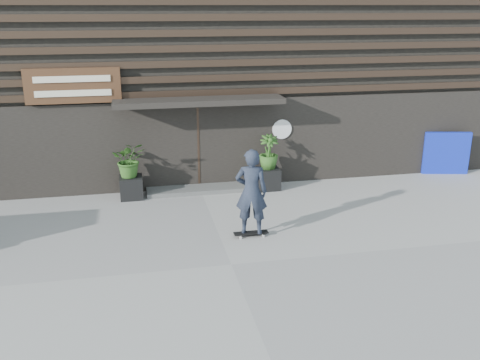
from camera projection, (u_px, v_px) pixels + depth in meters
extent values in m
plane|color=#999691|center=(231.00, 265.00, 10.78)|extent=(80.00, 80.00, 0.00)
cube|color=#4E4E4C|center=(201.00, 189.00, 15.04)|extent=(3.00, 0.80, 0.12)
cube|color=black|center=(131.00, 187.00, 14.42)|extent=(0.60, 0.60, 0.60)
imported|color=#2D591E|center=(130.00, 159.00, 14.18)|extent=(0.86, 0.75, 0.96)
cube|color=black|center=(268.00, 179.00, 15.15)|extent=(0.60, 0.60, 0.60)
imported|color=#2D591E|center=(269.00, 152.00, 14.91)|extent=(0.54, 0.54, 0.96)
cube|color=#0D1FAE|center=(446.00, 153.00, 16.41)|extent=(1.39, 0.41, 1.31)
cube|color=black|center=(178.00, 34.00, 18.85)|extent=(18.00, 10.00, 8.00)
cube|color=black|center=(198.00, 145.00, 14.99)|extent=(18.00, 0.12, 2.50)
cube|color=#38281E|center=(197.00, 93.00, 14.49)|extent=(17.60, 0.08, 0.18)
cube|color=#38281E|center=(197.00, 78.00, 14.36)|extent=(17.60, 0.08, 0.18)
cube|color=#38281E|center=(196.00, 64.00, 14.24)|extent=(17.60, 0.08, 0.18)
cube|color=#38281E|center=(196.00, 48.00, 14.12)|extent=(17.60, 0.08, 0.18)
cube|color=#38281E|center=(196.00, 33.00, 14.00)|extent=(17.60, 0.08, 0.18)
cube|color=#38281E|center=(195.00, 17.00, 13.88)|extent=(17.60, 0.08, 0.18)
cube|color=#38281E|center=(195.00, 1.00, 13.76)|extent=(17.60, 0.08, 0.18)
cube|color=black|center=(199.00, 101.00, 14.18)|extent=(4.50, 1.00, 0.15)
cube|color=black|center=(198.00, 147.00, 15.17)|extent=(2.40, 0.30, 2.30)
cube|color=#38281E|center=(198.00, 148.00, 15.00)|extent=(0.06, 0.10, 2.30)
cube|color=#472B19|center=(73.00, 86.00, 13.71)|extent=(2.40, 0.10, 0.90)
cube|color=beige|center=(72.00, 79.00, 13.58)|extent=(1.90, 0.02, 0.16)
cube|color=beige|center=(73.00, 93.00, 13.70)|extent=(1.90, 0.02, 0.16)
cylinder|color=white|center=(282.00, 129.00, 15.27)|extent=(0.56, 0.03, 0.56)
cube|color=black|center=(251.00, 233.00, 12.08)|extent=(0.78, 0.20, 0.02)
cylinder|color=#AAAAA6|center=(241.00, 238.00, 11.95)|extent=(0.06, 0.03, 0.06)
cylinder|color=beige|center=(239.00, 234.00, 12.14)|extent=(0.06, 0.03, 0.06)
cylinder|color=#AFB0AB|center=(263.00, 236.00, 12.05)|extent=(0.06, 0.03, 0.06)
cylinder|color=#A9A9A4|center=(261.00, 232.00, 12.24)|extent=(0.06, 0.03, 0.06)
imported|color=#1B2231|center=(251.00, 192.00, 11.77)|extent=(0.80, 0.64, 1.94)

